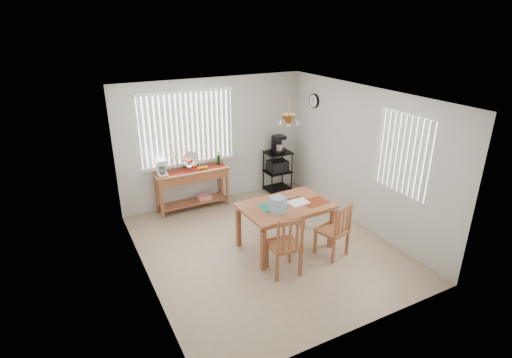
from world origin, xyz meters
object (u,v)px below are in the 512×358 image
cart_items (278,144)px  chair_right (334,230)px  wire_cart (278,168)px  sideboard (193,180)px  chair_left (285,246)px  dining_table (286,209)px

cart_items → chair_right: size_ratio=0.41×
cart_items → chair_right: cart_items is taller
wire_cart → chair_right: 2.78m
sideboard → chair_left: (0.48, -2.81, -0.14)m
wire_cart → chair_left: (-1.50, -2.78, -0.08)m
chair_right → chair_left: bearing=-176.9°
chair_left → chair_right: 0.97m
dining_table → chair_right: (0.56, -0.61, -0.24)m
sideboard → chair_right: (1.45, -2.76, -0.17)m
wire_cart → dining_table: 2.39m
wire_cart → dining_table: (-1.09, -2.12, 0.15)m
chair_left → wire_cart: bearing=61.7°
wire_cart → sideboard: bearing=179.1°
sideboard → chair_left: 2.85m
dining_table → chair_left: size_ratio=1.54×
wire_cart → cart_items: 0.55m
chair_right → dining_table: bearing=132.7°
dining_table → chair_left: 0.81m
sideboard → chair_left: bearing=-80.3°
cart_items → chair_left: bearing=-118.2°
cart_items → chair_right: (-0.52, -2.74, -0.64)m
sideboard → chair_right: 3.12m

